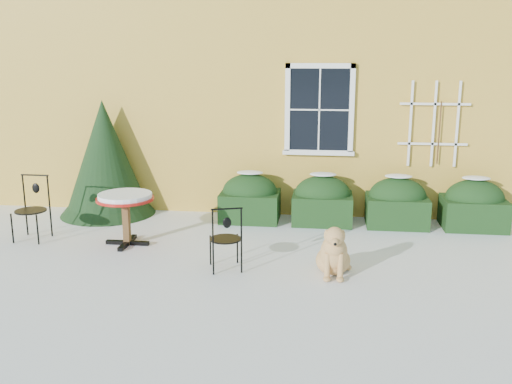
# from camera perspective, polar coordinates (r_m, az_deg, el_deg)

# --- Properties ---
(ground) EXTENTS (80.00, 80.00, 0.00)m
(ground) POSITION_cam_1_polar(r_m,az_deg,el_deg) (7.96, -0.89, -7.98)
(ground) COLOR white
(ground) RESTS_ON ground
(house) EXTENTS (12.40, 8.40, 6.40)m
(house) POSITION_cam_1_polar(r_m,az_deg,el_deg) (14.38, 3.02, 14.63)
(house) COLOR gold
(house) RESTS_ON ground
(hedge_row) EXTENTS (4.95, 0.80, 0.91)m
(hedge_row) POSITION_cam_1_polar(r_m,az_deg,el_deg) (10.22, 10.30, -0.98)
(hedge_row) COLOR black
(hedge_row) RESTS_ON ground
(evergreen_shrub) EXTENTS (1.77, 1.77, 2.14)m
(evergreen_shrub) POSITION_cam_1_polar(r_m,az_deg,el_deg) (10.98, -14.78, 2.23)
(evergreen_shrub) COLOR black
(evergreen_shrub) RESTS_ON ground
(bistro_table) EXTENTS (0.89, 0.89, 0.83)m
(bistro_table) POSITION_cam_1_polar(r_m,az_deg,el_deg) (9.10, -12.94, -1.01)
(bistro_table) COLOR black
(bistro_table) RESTS_ON ground
(patio_chair_near) EXTENTS (0.52, 0.51, 0.93)m
(patio_chair_near) POSITION_cam_1_polar(r_m,az_deg,el_deg) (7.89, -3.04, -4.60)
(patio_chair_near) COLOR black
(patio_chair_near) RESTS_ON ground
(patio_chair_far) EXTENTS (0.50, 0.50, 1.04)m
(patio_chair_far) POSITION_cam_1_polar(r_m,az_deg,el_deg) (9.89, -21.50, -1.49)
(patio_chair_far) COLOR black
(patio_chair_far) RESTS_ON ground
(dog) EXTENTS (0.50, 0.84, 0.75)m
(dog) POSITION_cam_1_polar(r_m,az_deg,el_deg) (7.80, 7.77, -6.20)
(dog) COLOR tan
(dog) RESTS_ON ground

